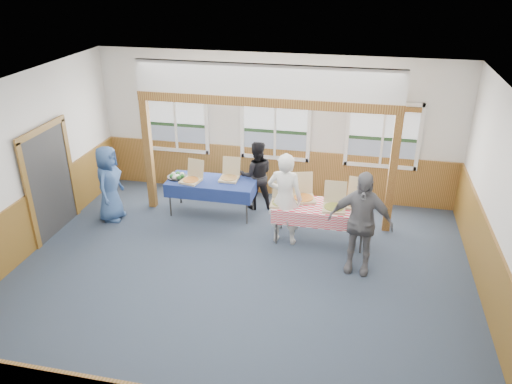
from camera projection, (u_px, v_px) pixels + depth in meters
floor at (238, 279)px, 8.53m from camera, size 8.00×8.00×0.00m
ceiling at (235, 95)px, 7.16m from camera, size 8.00×8.00×0.00m
wall_back at (276, 127)px, 10.93m from camera, size 8.00×0.00×8.00m
wall_front at (147, 351)px, 4.75m from camera, size 8.00×0.00×8.00m
wall_left at (12, 174)px, 8.60m from camera, size 0.00×8.00×8.00m
wall_right at (509, 221)px, 7.09m from camera, size 0.00×8.00×8.00m
wainscot_back at (275, 172)px, 11.36m from camera, size 7.98×0.05×1.10m
wainscot_left at (25, 227)px, 9.05m from camera, size 0.05×6.98×1.10m
wainscot_right at (492, 282)px, 7.54m from camera, size 0.05×6.98×1.10m
cased_opening at (50, 182)px, 9.63m from camera, size 0.06×1.30×2.10m
window_left at (175, 118)px, 11.30m from camera, size 1.56×0.10×1.46m
window_mid at (275, 124)px, 10.86m from camera, size 1.56×0.10×1.46m
window_right at (383, 131)px, 10.43m from camera, size 1.56×0.10×1.46m
post_left at (149, 155)px, 10.52m from camera, size 0.15×0.15×2.40m
post_right at (392, 175)px, 9.57m from camera, size 0.15×0.15×2.40m
cross_beam at (265, 102)px, 9.49m from camera, size 5.15×0.18×0.18m
table_left at (211, 183)px, 10.43m from camera, size 1.90×0.99×0.76m
table_right at (321, 208)px, 9.40m from camera, size 1.93×1.47×0.76m
pizza_box_a at (192, 178)px, 10.36m from camera, size 0.46×0.52×0.41m
pizza_box_b at (229, 176)px, 10.46m from camera, size 0.39×0.47×0.41m
pizza_box_c at (281, 201)px, 9.41m from camera, size 0.39×0.47×0.40m
pizza_box_d at (303, 196)px, 9.59m from camera, size 0.55×0.62×0.46m
pizza_box_e at (334, 205)px, 9.23m from camera, size 0.43×0.52×0.45m
pizza_box_f at (357, 202)px, 9.35m from camera, size 0.49×0.57×0.47m
veggie_tray at (177, 176)px, 10.53m from camera, size 0.42×0.42×0.09m
drink_glass at (367, 212)px, 8.96m from camera, size 0.07×0.07×0.15m
woman_white at (285, 199)px, 9.28m from camera, size 0.69×0.48×1.82m
woman_black at (256, 175)px, 10.67m from camera, size 0.87×0.76×1.51m
man_blue at (109, 184)px, 10.17m from camera, size 0.54×0.80×1.60m
person_grey at (360, 223)px, 8.41m from camera, size 1.13×0.57×1.86m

